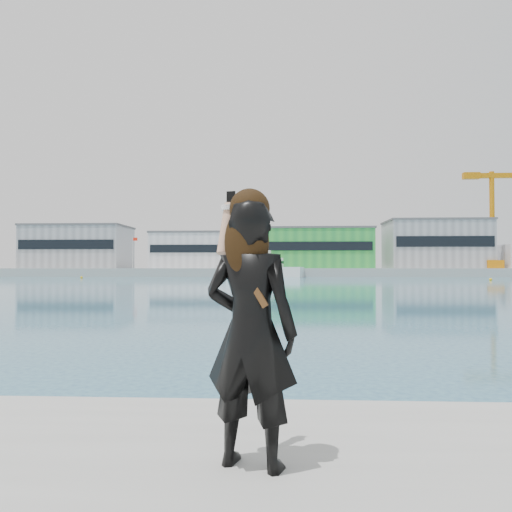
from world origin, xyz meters
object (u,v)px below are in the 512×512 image
(buoy_near, at_px, (491,280))
(dock_crane, at_px, (497,216))
(woman, at_px, (250,324))
(motor_yacht, at_px, (263,267))
(buoy_far, at_px, (81,278))

(buoy_near, bearing_deg, dock_crane, 65.61)
(woman, bearing_deg, motor_yacht, -70.15)
(dock_crane, height_order, woman, dock_crane)
(motor_yacht, height_order, buoy_near, motor_yacht)
(buoy_near, bearing_deg, buoy_far, 169.49)
(motor_yacht, height_order, woman, motor_yacht)
(dock_crane, xyz_separation_m, motor_yacht, (-57.62, -11.86, -12.81))
(dock_crane, height_order, buoy_far, dock_crane)
(buoy_far, height_order, woman, woman)
(buoy_far, bearing_deg, dock_crane, 15.64)
(dock_crane, xyz_separation_m, buoy_near, (-18.32, -40.40, -15.07))
(woman, bearing_deg, buoy_near, -95.44)
(buoy_near, xyz_separation_m, woman, (-35.35, -82.28, 1.73))
(motor_yacht, xyz_separation_m, buoy_far, (-36.48, -14.48, -2.26))
(dock_crane, distance_m, buoy_far, 98.87)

